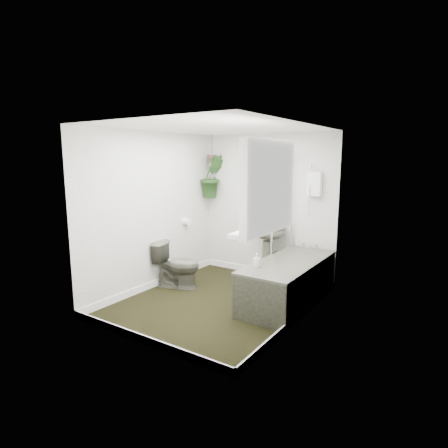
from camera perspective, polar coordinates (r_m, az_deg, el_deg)
The scene contains 22 objects.
floor at distance 5.19m, azimuth -0.94°, elevation -11.86°, with size 2.30×2.80×0.02m, color black.
ceiling at distance 4.82m, azimuth -1.02°, elevation 14.63°, with size 2.30×2.80×0.02m, color white.
wall_back at distance 6.07m, azimuth 6.59°, elevation 2.67°, with size 2.30×0.02×2.30m, color silver.
wall_front at distance 3.81m, azimuth -13.07°, elevation -1.96°, with size 2.30×0.02×2.30m, color silver.
wall_left at distance 5.60m, azimuth -10.80°, elevation 1.94°, with size 0.02×2.80×2.30m, color silver.
wall_right at distance 4.33m, azimuth 11.78°, elevation -0.48°, with size 0.02×2.80×2.30m, color silver.
skirting at distance 5.16m, azimuth -0.94°, elevation -11.24°, with size 2.30×2.80×0.10m, color white.
bathtub at distance 5.13m, azimuth 9.77°, elevation -8.69°, with size 0.72×1.72×0.58m, color #494A3E, non-canonical shape.
bath_screen at distance 5.48m, azimuth 9.00°, elevation 3.18°, with size 0.04×0.72×1.40m, color silver, non-canonical shape.
shower_box at distance 5.65m, azimuth 13.62°, elevation 5.98°, with size 0.20×0.10×0.35m, color white.
oval_mirror at distance 5.93m, azimuth 7.86°, elevation 5.87°, with size 0.46×0.03×0.62m, color beige.
wall_sconce at distance 6.12m, azimuth 4.40°, elevation 5.12°, with size 0.04×0.04×0.22m, color black.
toilet_roll_holder at distance 6.12m, azimuth -5.75°, elevation 0.37°, with size 0.11×0.11×0.11m, color white.
window_recess at distance 3.66m, azimuth 6.92°, elevation 5.64°, with size 0.08×1.00×0.90m, color white.
window_sill at distance 3.75m, azimuth 5.83°, elevation -0.71°, with size 0.18×1.00×0.04m, color white.
window_blinds at distance 3.68m, azimuth 6.29°, elevation 5.68°, with size 0.01×0.86×0.76m, color white.
toilet at distance 5.68m, azimuth -7.14°, elevation -6.14°, with size 0.39×0.68×0.69m, color #494A3E.
pedestal_sink at distance 5.90m, azimuth 6.65°, elevation -4.39°, with size 0.54×0.46×0.92m, color #494A3E, non-canonical shape.
sill_plant at distance 3.58m, azimuth 4.48°, elevation 1.08°, with size 0.22×0.19×0.24m, color black.
hanging_plant at distance 6.40m, azimuth -1.81°, elevation 7.25°, with size 0.40×0.32×0.72m, color black.
soap_bottle at distance 4.71m, azimuth 5.03°, elevation -5.51°, with size 0.08×0.08×0.17m, color black.
hanging_pot at distance 6.39m, azimuth -1.83°, elevation 9.94°, with size 0.16×0.16×0.12m, color #3E2A23.
Camera 1 is at (2.73, -3.96, 1.93)m, focal length 30.00 mm.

